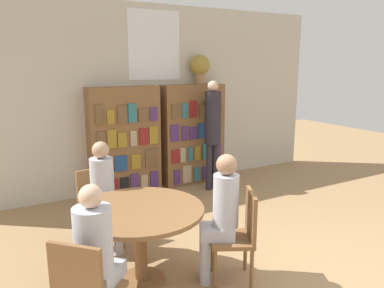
{
  "coord_description": "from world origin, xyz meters",
  "views": [
    {
      "loc": [
        -2.52,
        -2.11,
        2.06
      ],
      "look_at": [
        -0.22,
        1.99,
        1.05
      ],
      "focal_mm": 35.0,
      "sensor_mm": 36.0,
      "label": 1
    }
  ],
  "objects_px": {
    "chair_left_side": "(98,204)",
    "seated_reader_left": "(104,191)",
    "reading_table": "(140,220)",
    "seated_reader_right": "(221,211)",
    "bookshelf_right": "(193,135)",
    "chair_far_side": "(240,232)",
    "flower_vase": "(200,67)",
    "seated_reader_back": "(97,251)",
    "librarian_standing": "(212,125)",
    "bookshelf_left": "(125,142)"
  },
  "relations": [
    {
      "from": "seated_reader_back",
      "to": "flower_vase",
      "type": "bearing_deg",
      "value": 94.24
    },
    {
      "from": "seated_reader_left",
      "to": "librarian_standing",
      "type": "distance_m",
      "value": 2.51
    },
    {
      "from": "flower_vase",
      "to": "seated_reader_left",
      "type": "relative_size",
      "value": 0.39
    },
    {
      "from": "bookshelf_right",
      "to": "librarian_standing",
      "type": "distance_m",
      "value": 0.56
    },
    {
      "from": "reading_table",
      "to": "seated_reader_right",
      "type": "distance_m",
      "value": 0.76
    },
    {
      "from": "seated_reader_back",
      "to": "librarian_standing",
      "type": "relative_size",
      "value": 0.69
    },
    {
      "from": "flower_vase",
      "to": "chair_left_side",
      "type": "relative_size",
      "value": 0.55
    },
    {
      "from": "bookshelf_left",
      "to": "chair_left_side",
      "type": "distance_m",
      "value": 1.81
    },
    {
      "from": "chair_left_side",
      "to": "seated_reader_back",
      "type": "xyz_separation_m",
      "value": [
        -0.41,
        -1.47,
        0.21
      ]
    },
    {
      "from": "chair_far_side",
      "to": "seated_reader_back",
      "type": "distance_m",
      "value": 1.4
    },
    {
      "from": "chair_far_side",
      "to": "seated_reader_right",
      "type": "xyz_separation_m",
      "value": [
        -0.16,
        0.08,
        0.21
      ]
    },
    {
      "from": "reading_table",
      "to": "bookshelf_left",
      "type": "bearing_deg",
      "value": 73.59
    },
    {
      "from": "seated_reader_right",
      "to": "seated_reader_back",
      "type": "height_order",
      "value": "seated_reader_right"
    },
    {
      "from": "bookshelf_right",
      "to": "reading_table",
      "type": "distance_m",
      "value": 3.17
    },
    {
      "from": "bookshelf_left",
      "to": "chair_far_side",
      "type": "bearing_deg",
      "value": -87.91
    },
    {
      "from": "seated_reader_back",
      "to": "chair_left_side",
      "type": "bearing_deg",
      "value": 120.04
    },
    {
      "from": "seated_reader_right",
      "to": "seated_reader_back",
      "type": "relative_size",
      "value": 1.02
    },
    {
      "from": "reading_table",
      "to": "chair_far_side",
      "type": "bearing_deg",
      "value": -27.57
    },
    {
      "from": "chair_far_side",
      "to": "flower_vase",
      "type": "bearing_deg",
      "value": 4.02
    },
    {
      "from": "reading_table",
      "to": "librarian_standing",
      "type": "xyz_separation_m",
      "value": [
        2.05,
        1.98,
        0.46
      ]
    },
    {
      "from": "flower_vase",
      "to": "chair_far_side",
      "type": "xyz_separation_m",
      "value": [
        -1.27,
        -2.92,
        -1.51
      ]
    },
    {
      "from": "seated_reader_left",
      "to": "seated_reader_right",
      "type": "distance_m",
      "value": 1.36
    },
    {
      "from": "bookshelf_right",
      "to": "seated_reader_back",
      "type": "bearing_deg",
      "value": -129.83
    },
    {
      "from": "bookshelf_left",
      "to": "librarian_standing",
      "type": "distance_m",
      "value": 1.43
    },
    {
      "from": "bookshelf_left",
      "to": "flower_vase",
      "type": "height_order",
      "value": "flower_vase"
    },
    {
      "from": "chair_left_side",
      "to": "librarian_standing",
      "type": "height_order",
      "value": "librarian_standing"
    },
    {
      "from": "seated_reader_left",
      "to": "chair_far_side",
      "type": "bearing_deg",
      "value": 120.1
    },
    {
      "from": "bookshelf_right",
      "to": "reading_table",
      "type": "xyz_separation_m",
      "value": [
        -1.97,
        -2.48,
        -0.23
      ]
    },
    {
      "from": "chair_left_side",
      "to": "seated_reader_back",
      "type": "height_order",
      "value": "seated_reader_back"
    },
    {
      "from": "bookshelf_right",
      "to": "seated_reader_right",
      "type": "distance_m",
      "value": 3.11
    },
    {
      "from": "seated_reader_right",
      "to": "librarian_standing",
      "type": "bearing_deg",
      "value": -3.05
    },
    {
      "from": "chair_far_side",
      "to": "seated_reader_left",
      "type": "xyz_separation_m",
      "value": [
        -0.95,
        1.19,
        0.21
      ]
    },
    {
      "from": "chair_far_side",
      "to": "seated_reader_right",
      "type": "bearing_deg",
      "value": 90.0
    },
    {
      "from": "bookshelf_right",
      "to": "seated_reader_back",
      "type": "relative_size",
      "value": 1.39
    },
    {
      "from": "bookshelf_left",
      "to": "bookshelf_right",
      "type": "xyz_separation_m",
      "value": [
        1.24,
        0.0,
        0.0
      ]
    },
    {
      "from": "chair_left_side",
      "to": "seated_reader_left",
      "type": "relative_size",
      "value": 0.72
    },
    {
      "from": "flower_vase",
      "to": "reading_table",
      "type": "distance_m",
      "value": 3.54
    },
    {
      "from": "seated_reader_right",
      "to": "librarian_standing",
      "type": "height_order",
      "value": "librarian_standing"
    },
    {
      "from": "reading_table",
      "to": "seated_reader_left",
      "type": "xyz_separation_m",
      "value": [
        -0.11,
        0.75,
        0.08
      ]
    },
    {
      "from": "bookshelf_left",
      "to": "bookshelf_right",
      "type": "distance_m",
      "value": 1.24
    },
    {
      "from": "reading_table",
      "to": "seated_reader_back",
      "type": "xyz_separation_m",
      "value": [
        -0.55,
        -0.54,
        0.08
      ]
    },
    {
      "from": "bookshelf_right",
      "to": "chair_far_side",
      "type": "relative_size",
      "value": 1.92
    },
    {
      "from": "bookshelf_right",
      "to": "seated_reader_right",
      "type": "bearing_deg",
      "value": -114.57
    },
    {
      "from": "seated_reader_right",
      "to": "librarian_standing",
      "type": "relative_size",
      "value": 0.7
    },
    {
      "from": "seated_reader_back",
      "to": "chair_far_side",
      "type": "bearing_deg",
      "value": 49.67
    },
    {
      "from": "flower_vase",
      "to": "chair_far_side",
      "type": "height_order",
      "value": "flower_vase"
    },
    {
      "from": "librarian_standing",
      "to": "seated_reader_back",
      "type": "bearing_deg",
      "value": -135.96
    },
    {
      "from": "bookshelf_left",
      "to": "flower_vase",
      "type": "xyz_separation_m",
      "value": [
        1.38,
        0.01,
        1.16
      ]
    },
    {
      "from": "seated_reader_right",
      "to": "seated_reader_back",
      "type": "distance_m",
      "value": 1.23
    },
    {
      "from": "seated_reader_right",
      "to": "seated_reader_left",
      "type": "bearing_deg",
      "value": 62.97
    }
  ]
}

